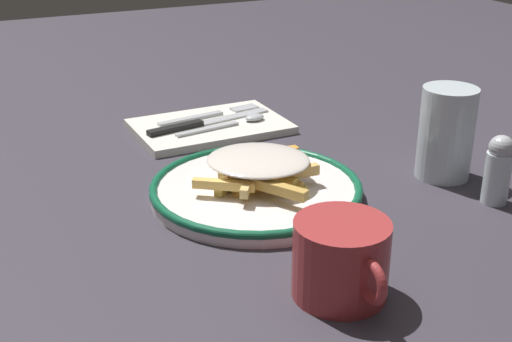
# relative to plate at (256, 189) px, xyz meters

# --- Properties ---
(ground_plane) EXTENTS (2.60, 2.60, 0.00)m
(ground_plane) POSITION_rel_plate_xyz_m (0.00, 0.00, -0.01)
(ground_plane) COLOR #36313B
(plate) EXTENTS (0.26, 0.26, 0.02)m
(plate) POSITION_rel_plate_xyz_m (0.00, 0.00, 0.00)
(plate) COLOR white
(plate) RESTS_ON ground_plane
(fries_heap) EXTENTS (0.18, 0.17, 0.04)m
(fries_heap) POSITION_rel_plate_xyz_m (-0.00, 0.01, 0.03)
(fries_heap) COLOR gold
(fries_heap) RESTS_ON plate
(napkin) EXTENTS (0.16, 0.23, 0.01)m
(napkin) POSITION_rel_plate_xyz_m (-0.25, 0.04, -0.00)
(napkin) COLOR silver
(napkin) RESTS_ON ground_plane
(fork) EXTENTS (0.04, 0.18, 0.00)m
(fork) POSITION_rel_plate_xyz_m (-0.28, 0.05, 0.00)
(fork) COLOR silver
(fork) RESTS_ON napkin
(knife) EXTENTS (0.05, 0.21, 0.01)m
(knife) POSITION_rel_plate_xyz_m (-0.24, 0.02, 0.00)
(knife) COLOR black
(knife) RESTS_ON napkin
(spoon) EXTENTS (0.04, 0.15, 0.01)m
(spoon) POSITION_rel_plate_xyz_m (-0.22, 0.07, 0.01)
(spoon) COLOR silver
(spoon) RESTS_ON napkin
(water_glass) EXTENTS (0.07, 0.07, 0.12)m
(water_glass) POSITION_rel_plate_xyz_m (0.05, 0.25, 0.05)
(water_glass) COLOR silver
(water_glass) RESTS_ON ground_plane
(coffee_mug) EXTENTS (0.11, 0.09, 0.07)m
(coffee_mug) POSITION_rel_plate_xyz_m (0.22, -0.02, 0.03)
(coffee_mug) COLOR #AB3436
(coffee_mug) RESTS_ON ground_plane
(salt_shaker) EXTENTS (0.03, 0.03, 0.09)m
(salt_shaker) POSITION_rel_plate_xyz_m (0.13, 0.25, 0.03)
(salt_shaker) COLOR silver
(salt_shaker) RESTS_ON ground_plane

